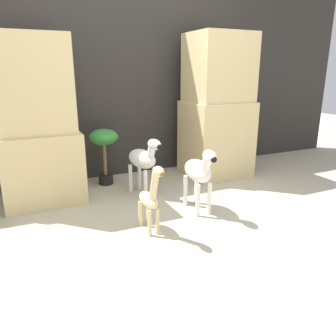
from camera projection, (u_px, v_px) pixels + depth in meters
name	position (u px, v px, depth m)	size (l,w,h in m)	color
ground_plane	(194.00, 233.00, 2.51)	(14.00, 14.00, 0.00)	#B2A88E
wall_back	(122.00, 79.00, 3.69)	(6.40, 0.08, 2.20)	#2D2B28
rock_pillar_left	(38.00, 127.00, 2.97)	(0.70, 0.62, 1.50)	#DBC184
rock_pillar_right	(217.00, 110.00, 3.74)	(0.70, 0.62, 1.59)	#DBC184
zebra_right	(199.00, 171.00, 2.81)	(0.21, 0.50, 0.59)	white
zebra_left	(144.00, 159.00, 3.20)	(0.27, 0.50, 0.59)	white
giraffe_figurine	(150.00, 197.00, 2.45)	(0.11, 0.41, 0.57)	beige
potted_palm_front	(104.00, 144.00, 3.47)	(0.31, 0.31, 0.61)	black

